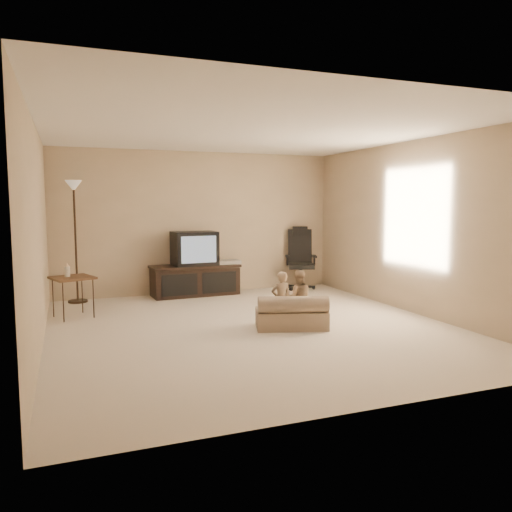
{
  "coord_description": "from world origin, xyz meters",
  "views": [
    {
      "loc": [
        -2.2,
        -5.91,
        1.6
      ],
      "look_at": [
        0.28,
        0.6,
        0.86
      ],
      "focal_mm": 35.0,
      "sensor_mm": 36.0,
      "label": 1
    }
  ],
  "objects_px": {
    "side_table": "(72,278)",
    "child_sofa": "(292,315)",
    "office_chair": "(300,267)",
    "floor_lamp": "(75,214)",
    "tv_stand": "(195,269)",
    "toddler_right": "(298,298)",
    "toddler_left": "(281,300)"
  },
  "relations": [
    {
      "from": "toddler_left",
      "to": "toddler_right",
      "type": "height_order",
      "value": "toddler_left"
    },
    {
      "from": "side_table",
      "to": "office_chair",
      "type": "bearing_deg",
      "value": 13.8
    },
    {
      "from": "side_table",
      "to": "floor_lamp",
      "type": "distance_m",
      "value": 1.42
    },
    {
      "from": "child_sofa",
      "to": "tv_stand",
      "type": "bearing_deg",
      "value": 119.35
    },
    {
      "from": "toddler_left",
      "to": "toddler_right",
      "type": "xyz_separation_m",
      "value": [
        0.27,
        0.06,
        -0.0
      ]
    },
    {
      "from": "tv_stand",
      "to": "toddler_right",
      "type": "distance_m",
      "value": 2.7
    },
    {
      "from": "tv_stand",
      "to": "side_table",
      "type": "distance_m",
      "value": 2.29
    },
    {
      "from": "side_table",
      "to": "child_sofa",
      "type": "relative_size",
      "value": 0.78
    },
    {
      "from": "floor_lamp",
      "to": "toddler_left",
      "type": "xyz_separation_m",
      "value": [
        2.4,
        -2.71,
        -1.06
      ]
    },
    {
      "from": "tv_stand",
      "to": "floor_lamp",
      "type": "xyz_separation_m",
      "value": [
        -1.94,
        0.06,
        0.97
      ]
    },
    {
      "from": "tv_stand",
      "to": "toddler_left",
      "type": "bearing_deg",
      "value": -82.87
    },
    {
      "from": "floor_lamp",
      "to": "toddler_left",
      "type": "distance_m",
      "value": 3.78
    },
    {
      "from": "toddler_right",
      "to": "tv_stand",
      "type": "bearing_deg",
      "value": -54.11
    },
    {
      "from": "office_chair",
      "to": "floor_lamp",
      "type": "bearing_deg",
      "value": -161.87
    },
    {
      "from": "toddler_left",
      "to": "toddler_right",
      "type": "distance_m",
      "value": 0.28
    },
    {
      "from": "tv_stand",
      "to": "toddler_right",
      "type": "height_order",
      "value": "tv_stand"
    },
    {
      "from": "tv_stand",
      "to": "child_sofa",
      "type": "height_order",
      "value": "tv_stand"
    },
    {
      "from": "tv_stand",
      "to": "office_chair",
      "type": "relative_size",
      "value": 1.36
    },
    {
      "from": "tv_stand",
      "to": "toddler_right",
      "type": "bearing_deg",
      "value": -76.88
    },
    {
      "from": "floor_lamp",
      "to": "tv_stand",
      "type": "bearing_deg",
      "value": -1.71
    },
    {
      "from": "toddler_left",
      "to": "floor_lamp",
      "type": "bearing_deg",
      "value": -47.02
    },
    {
      "from": "toddler_left",
      "to": "child_sofa",
      "type": "bearing_deg",
      "value": 150.89
    },
    {
      "from": "tv_stand",
      "to": "office_chair",
      "type": "distance_m",
      "value": 1.99
    },
    {
      "from": "floor_lamp",
      "to": "child_sofa",
      "type": "bearing_deg",
      "value": -47.8
    },
    {
      "from": "floor_lamp",
      "to": "child_sofa",
      "type": "distance_m",
      "value": 3.96
    },
    {
      "from": "child_sofa",
      "to": "toddler_right",
      "type": "height_order",
      "value": "toddler_right"
    },
    {
      "from": "side_table",
      "to": "toddler_left",
      "type": "height_order",
      "value": "side_table"
    },
    {
      "from": "side_table",
      "to": "child_sofa",
      "type": "height_order",
      "value": "side_table"
    },
    {
      "from": "side_table",
      "to": "tv_stand",
      "type": "bearing_deg",
      "value": 27.62
    },
    {
      "from": "office_chair",
      "to": "toddler_left",
      "type": "bearing_deg",
      "value": -100.62
    },
    {
      "from": "toddler_right",
      "to": "side_table",
      "type": "bearing_deg",
      "value": -8.98
    },
    {
      "from": "office_chair",
      "to": "toddler_right",
      "type": "xyz_separation_m",
      "value": [
        -1.26,
        -2.52,
        -0.05
      ]
    }
  ]
}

